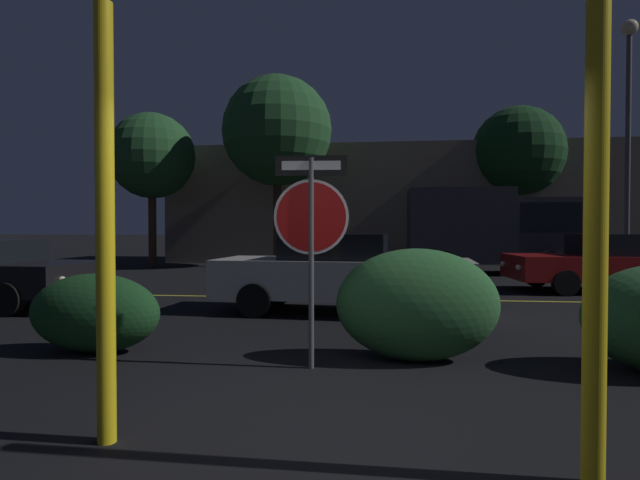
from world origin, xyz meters
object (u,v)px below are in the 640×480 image
Objects in this scene: stop_sign at (311,219)px; tree_0 at (152,156)px; passing_car_3 at (614,263)px; yellow_pole_right at (596,231)px; delivery_truck at (491,227)px; hedge_bush_1 at (95,313)px; hedge_bush_2 at (417,305)px; street_lamp at (628,106)px; tree_2 at (518,153)px; passing_car_2 at (341,273)px; yellow_pole_left at (105,224)px; tree_1 at (277,131)px.

stop_sign is 0.37× the size of tree_0.
stop_sign is 0.46× the size of passing_car_3.
yellow_pole_right is 14.92m from delivery_truck.
tree_0 is at bearing 63.16° from passing_car_3.
passing_car_3 reaches higher than hedge_bush_1.
yellow_pole_right reaches higher than stop_sign.
hedge_bush_2 is 14.43m from street_lamp.
tree_2 is (9.54, 16.62, 4.36)m from hedge_bush_1.
tree_0 is 0.92× the size of tree_2.
passing_car_2 is at bearing -50.71° from tree_0.
yellow_pole_left reaches higher than hedge_bush_2.
tree_0 is (-10.53, 16.52, 3.01)m from yellow_pole_right.
tree_0 reaches higher than stop_sign.
tree_1 reaches higher than passing_car_2.
hedge_bush_1 is 0.33× the size of passing_car_3.
hedge_bush_2 is (3.96, 0.06, 0.16)m from hedge_bush_1.
delivery_truck is (7.42, 11.99, 1.12)m from hedge_bush_1.
passing_car_2 is at bearing 85.46° from stop_sign.
yellow_pole_left reaches higher than yellow_pole_right.
tree_2 is (0.22, 9.42, 4.14)m from passing_car_3.
passing_car_2 is at bearing -137.32° from street_lamp.
hedge_bush_2 is at bearing -123.86° from street_lamp.
yellow_pole_right is 0.37× the size of street_lamp.
passing_car_2 is at bearing -27.89° from delivery_truck.
passing_car_3 is 0.80× the size of tree_0.
passing_car_3 is at bearing 37.70° from hedge_bush_1.
passing_car_3 is at bearing 21.53° from delivery_truck.
street_lamp is at bearing 49.77° from stop_sign.
delivery_truck is at bearing -13.30° from tree_1.
tree_1 is (-9.81, 6.66, 4.74)m from passing_car_3.
hedge_bush_2 is at bearing 23.04° from passing_car_2.
yellow_pole_left is 18.08m from tree_0.
street_lamp is 12.29m from tree_1.
hedge_bush_2 is 0.39× the size of passing_car_2.
hedge_bush_2 is at bearing -72.10° from tree_1.
tree_1 is 10.42m from tree_2.
passing_car_3 is (5.35, 7.14, 0.05)m from hedge_bush_2.
street_lamp is (4.11, -0.65, 3.91)m from delivery_truck.
hedge_bush_2 is 15.27m from tree_1.
stop_sign is 15.14m from street_lamp.
hedge_bush_1 is at bearing -119.85° from tree_2.
tree_2 is at bearing 60.15° from hedge_bush_1.
hedge_bush_1 is 15.49m from tree_0.
passing_car_2 is 7.54m from passing_car_3.
hedge_bush_2 is at bearing -54.82° from tree_0.
tree_2 is (4.74, 19.32, 3.33)m from yellow_pole_right.
delivery_truck is (4.57, 8.66, 0.88)m from passing_car_2.
tree_0 is (-8.58, 10.48, 3.81)m from passing_car_2.
stop_sign is 1.41× the size of hedge_bush_1.
yellow_pole_right is 0.45× the size of tree_2.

